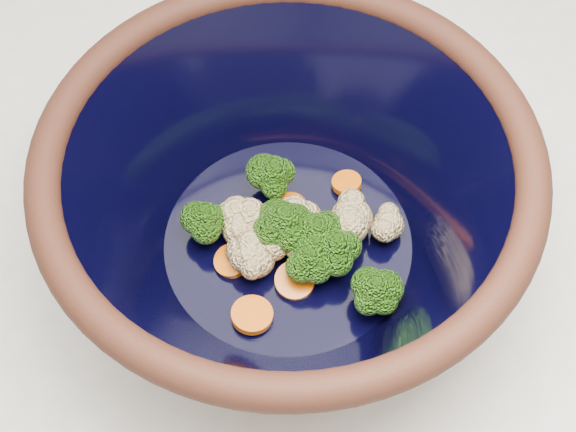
# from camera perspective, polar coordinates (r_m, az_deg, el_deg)

# --- Properties ---
(counter) EXTENTS (1.20, 1.20, 0.90)m
(counter) POSITION_cam_1_polar(r_m,az_deg,el_deg) (1.12, -2.05, -10.50)
(counter) COLOR beige
(counter) RESTS_ON ground
(mixing_bowl) EXTENTS (0.38, 0.38, 0.16)m
(mixing_bowl) POSITION_cam_1_polar(r_m,az_deg,el_deg) (0.60, 0.00, 0.78)
(mixing_bowl) COLOR black
(mixing_bowl) RESTS_ON counter
(vegetable_pile) EXTENTS (0.16, 0.17, 0.05)m
(vegetable_pile) POSITION_cam_1_polar(r_m,az_deg,el_deg) (0.62, 0.44, -1.20)
(vegetable_pile) COLOR #608442
(vegetable_pile) RESTS_ON mixing_bowl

